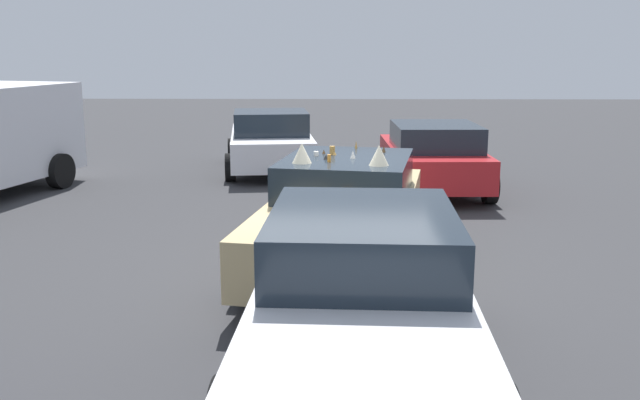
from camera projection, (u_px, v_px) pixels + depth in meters
ground_plane at (342, 266)px, 9.37m from camera, size 60.00×60.00×0.00m
art_car_decorated at (343, 213)px, 9.27m from camera, size 4.93×2.63×1.68m
parked_sedan_row_back_center at (271, 141)px, 16.32m from camera, size 4.23×2.42×1.42m
parked_sedan_behind_right at (433, 156)px, 14.02m from camera, size 3.95×2.08×1.39m
parked_sedan_near_right at (362, 299)px, 6.05m from camera, size 4.34×2.18×1.45m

